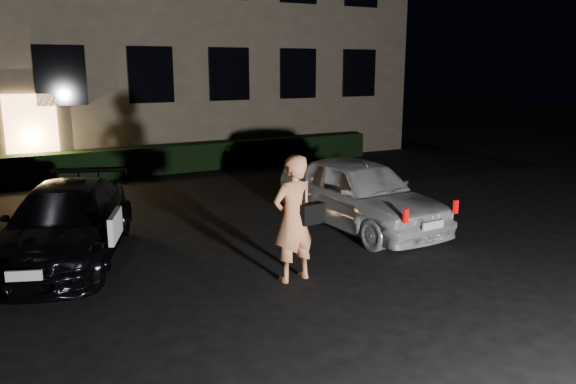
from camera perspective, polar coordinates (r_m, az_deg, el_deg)
ground at (r=8.68m, az=6.37°, el=-9.61°), size 80.00×80.00×0.00m
hedge at (r=17.92m, az=-12.98°, el=3.23°), size 15.00×0.70×0.85m
sedan at (r=10.38m, az=-21.61°, el=-2.97°), size 3.22×4.75×1.28m
hatch at (r=11.64m, az=7.26°, el=-0.09°), size 1.93×4.33×1.45m
man at (r=8.61m, az=0.62°, el=-2.70°), size 0.87×0.57×1.99m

